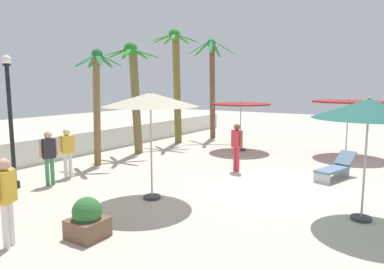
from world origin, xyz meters
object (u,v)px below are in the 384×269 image
(lounge_chair_0, at_px, (336,167))
(planter, at_px, (87,219))
(guest_1, at_px, (6,193))
(palm_tree_2, at_px, (134,86))
(guest_0, at_px, (49,153))
(guest_3, at_px, (237,143))
(palm_tree_1, at_px, (97,93))
(patio_umbrella_1, at_px, (369,109))
(patio_umbrella_2, at_px, (241,107))
(palm_tree_3, at_px, (176,75))
(patio_umbrella_0, at_px, (349,103))
(palm_tree_0, at_px, (212,78))
(lamp_post_0, at_px, (11,120))
(guest_2, at_px, (67,148))
(patio_umbrella_3, at_px, (150,100))

(lounge_chair_0, xyz_separation_m, planter, (-7.59, 3.40, -0.01))
(lounge_chair_0, relative_size, guest_1, 1.12)
(palm_tree_2, relative_size, guest_1, 2.84)
(lounge_chair_0, relative_size, guest_0, 1.15)
(guest_3, distance_m, planter, 6.77)
(guest_0, bearing_deg, palm_tree_1, 16.78)
(patio_umbrella_1, relative_size, planter, 3.35)
(lounge_chair_0, bearing_deg, guest_3, 104.94)
(palm_tree_2, bearing_deg, patio_umbrella_2, -47.61)
(palm_tree_3, bearing_deg, guest_1, -160.01)
(patio_umbrella_0, bearing_deg, palm_tree_0, 80.18)
(lamp_post_0, bearing_deg, planter, -104.78)
(palm_tree_0, relative_size, lamp_post_0, 1.44)
(lounge_chair_0, distance_m, guest_2, 9.00)
(patio_umbrella_1, xyz_separation_m, lamp_post_0, (-2.83, 9.23, -0.48))
(patio_umbrella_1, relative_size, patio_umbrella_2, 1.04)
(palm_tree_2, xyz_separation_m, lamp_post_0, (-6.06, -0.52, -0.99))
(patio_umbrella_0, bearing_deg, guest_1, 162.94)
(palm_tree_1, relative_size, planter, 5.26)
(guest_3, bearing_deg, planter, 178.59)
(palm_tree_2, bearing_deg, guest_3, -95.89)
(patio_umbrella_2, bearing_deg, guest_3, -157.14)
(patio_umbrella_2, bearing_deg, guest_2, 160.26)
(patio_umbrella_2, xyz_separation_m, palm_tree_0, (2.60, 3.03, 1.39))
(guest_2, bearing_deg, palm_tree_0, 1.40)
(lounge_chair_0, bearing_deg, patio_umbrella_0, 4.84)
(palm_tree_1, height_order, guest_3, palm_tree_1)
(patio_umbrella_2, bearing_deg, guest_0, 163.83)
(patio_umbrella_2, bearing_deg, planter, -172.10)
(patio_umbrella_0, distance_m, guest_0, 12.22)
(palm_tree_0, height_order, guest_1, palm_tree_0)
(guest_0, bearing_deg, lounge_chair_0, -52.76)
(patio_umbrella_3, bearing_deg, planter, -170.17)
(patio_umbrella_1, distance_m, patio_umbrella_3, 5.27)
(patio_umbrella_0, bearing_deg, guest_3, 151.04)
(guest_2, bearing_deg, patio_umbrella_3, -93.39)
(palm_tree_3, relative_size, lounge_chair_0, 3.05)
(patio_umbrella_2, relative_size, patio_umbrella_3, 0.93)
(patio_umbrella_3, distance_m, lamp_post_0, 4.44)
(palm_tree_1, xyz_separation_m, lounge_chair_0, (2.78, -8.23, -2.41))
(palm_tree_3, bearing_deg, patio_umbrella_0, -81.94)
(palm_tree_0, height_order, lounge_chair_0, palm_tree_0)
(planter, bearing_deg, guest_2, 55.82)
(lamp_post_0, xyz_separation_m, guest_1, (-2.32, -3.65, -1.02))
(patio_umbrella_2, height_order, guest_1, patio_umbrella_2)
(patio_umbrella_1, distance_m, palm_tree_3, 11.99)
(patio_umbrella_2, height_order, guest_2, patio_umbrella_2)
(patio_umbrella_2, bearing_deg, lamp_post_0, 161.55)
(palm_tree_3, bearing_deg, palm_tree_2, -177.85)
(palm_tree_1, distance_m, guest_1, 7.27)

